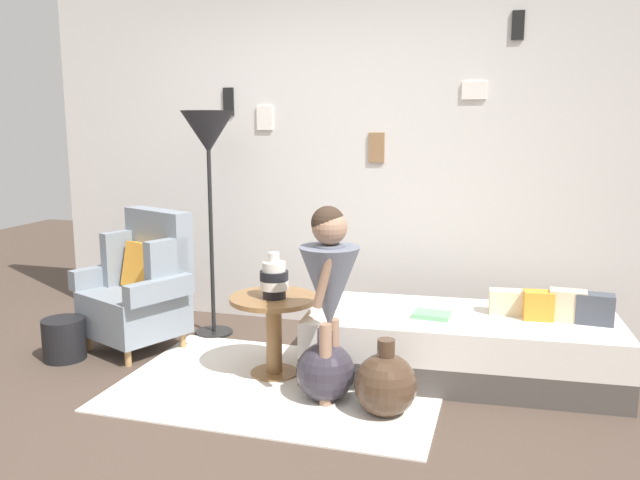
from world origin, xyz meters
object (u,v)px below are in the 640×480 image
(magazine_basket, at_px, (64,339))
(vase_striped, at_px, (274,279))
(floor_lamp, at_px, (208,142))
(demijohn_far, at_px, (385,384))
(daybed, at_px, (460,346))
(side_table, at_px, (274,319))
(armchair, at_px, (142,287))
(book_on_daybed, at_px, (432,315))
(person_child, at_px, (329,279))
(demijohn_near, at_px, (325,371))

(magazine_basket, bearing_deg, vase_striped, 4.43)
(floor_lamp, distance_m, demijohn_far, 2.21)
(vase_striped, height_order, demijohn_far, vase_striped)
(daybed, distance_m, magazine_basket, 2.62)
(side_table, relative_size, demijohn_far, 1.27)
(armchair, distance_m, magazine_basket, 0.61)
(daybed, bearing_deg, magazine_basket, -170.07)
(side_table, xyz_separation_m, floor_lamp, (-0.72, 0.63, 1.07))
(book_on_daybed, xyz_separation_m, magazine_basket, (-2.41, -0.35, -0.28))
(side_table, relative_size, floor_lamp, 0.33)
(armchair, xyz_separation_m, book_on_daybed, (2.03, -0.02, -0.02))
(demijohn_far, bearing_deg, book_on_daybed, 73.10)
(side_table, distance_m, demijohn_far, 0.88)
(vase_striped, bearing_deg, daybed, 16.93)
(side_table, bearing_deg, person_child, -34.40)
(magazine_basket, bearing_deg, floor_lamp, 46.72)
(demijohn_far, bearing_deg, side_table, 154.78)
(demijohn_near, bearing_deg, vase_striped, 148.16)
(demijohn_near, xyz_separation_m, magazine_basket, (-1.87, 0.13, -0.03))
(demijohn_far, relative_size, magazine_basket, 1.54)
(daybed, distance_m, floor_lamp, 2.25)
(vase_striped, distance_m, book_on_daybed, 0.99)
(vase_striped, bearing_deg, floor_lamp, 138.14)
(side_table, distance_m, floor_lamp, 1.44)
(armchair, height_order, demijohn_far, armchair)
(vase_striped, bearing_deg, person_child, -32.80)
(side_table, xyz_separation_m, person_child, (0.45, -0.31, 0.36))
(side_table, bearing_deg, floor_lamp, 138.75)
(armchair, distance_m, floor_lamp, 1.14)
(floor_lamp, bearing_deg, person_child, -38.79)
(vase_striped, relative_size, book_on_daybed, 1.30)
(vase_striped, relative_size, person_child, 0.25)
(daybed, xyz_separation_m, vase_striped, (-1.11, -0.34, 0.43))
(armchair, xyz_separation_m, magazine_basket, (-0.38, -0.37, -0.30))
(book_on_daybed, relative_size, demijohn_near, 0.52)
(person_child, bearing_deg, daybed, 42.04)
(person_child, bearing_deg, magazine_basket, 175.12)
(floor_lamp, distance_m, book_on_daybed, 2.01)
(floor_lamp, bearing_deg, demijohn_far, -33.67)
(daybed, xyz_separation_m, floor_lamp, (-1.85, 0.33, 1.24))
(magazine_basket, bearing_deg, side_table, 5.61)
(demijohn_far, height_order, magazine_basket, demijohn_far)
(vase_striped, distance_m, demijohn_far, 0.95)
(armchair, bearing_deg, magazine_basket, -135.53)
(armchair, xyz_separation_m, vase_striped, (1.09, -0.26, 0.19))
(armchair, bearing_deg, vase_striped, -13.37)
(floor_lamp, bearing_deg, magazine_basket, -133.28)
(armchair, distance_m, book_on_daybed, 2.03)
(armchair, height_order, daybed, armchair)
(armchair, height_order, vase_striped, armchair)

